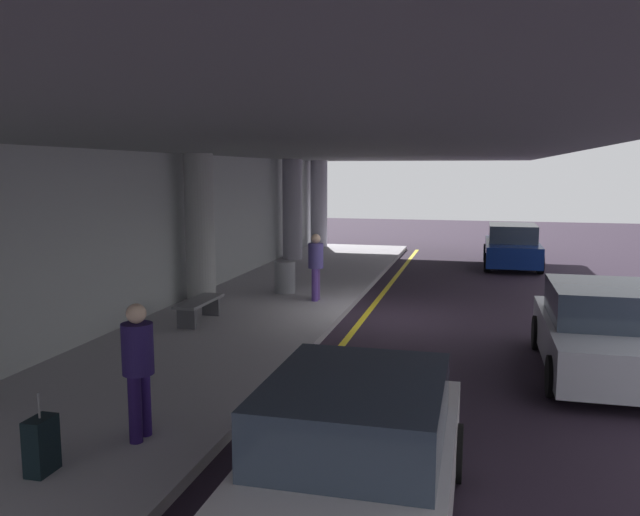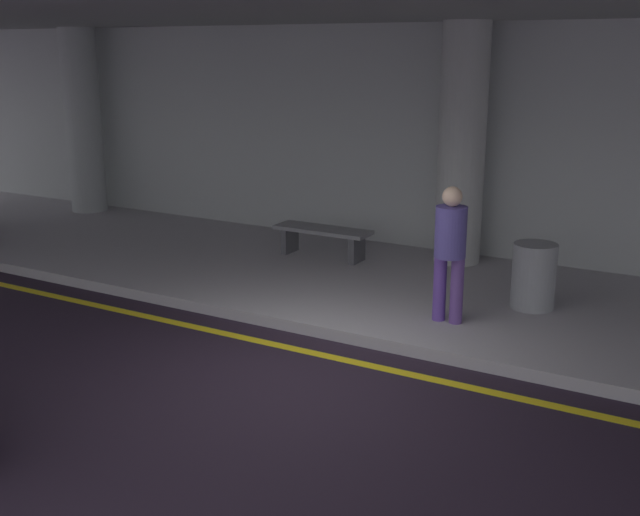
{
  "view_description": "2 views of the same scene",
  "coord_description": "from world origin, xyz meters",
  "px_view_note": "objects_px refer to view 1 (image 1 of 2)",
  "views": [
    {
      "loc": [
        -14.39,
        -1.96,
        3.4
      ],
      "look_at": [
        0.02,
        1.63,
        1.35
      ],
      "focal_mm": 35.81,
      "sensor_mm": 36.0,
      "label": 1
    },
    {
      "loc": [
        4.0,
        -6.62,
        3.4
      ],
      "look_at": [
        -0.54,
        1.29,
        0.92
      ],
      "focal_mm": 43.43,
      "sensor_mm": 36.0,
      "label": 2
    }
  ],
  "objects_px": {
    "support_column_left_mid": "(200,229)",
    "car_navy": "(512,247)",
    "car_white": "(354,464)",
    "suitcase_upright_primary": "(41,445)",
    "car_silver": "(600,332)",
    "bench_metal": "(199,306)",
    "trash_bin_steel": "(285,277)",
    "support_column_right_mid": "(319,204)",
    "person_waiting_for_ride": "(138,362)",
    "support_column_center": "(292,209)",
    "traveler_with_luggage": "(316,262)"
  },
  "relations": [
    {
      "from": "support_column_left_mid",
      "to": "car_navy",
      "type": "height_order",
      "value": "support_column_left_mid"
    },
    {
      "from": "car_white",
      "to": "suitcase_upright_primary",
      "type": "xyz_separation_m",
      "value": [
        0.12,
        3.44,
        -0.25
      ]
    },
    {
      "from": "car_navy",
      "to": "car_white",
      "type": "bearing_deg",
      "value": -8.33
    },
    {
      "from": "car_silver",
      "to": "bench_metal",
      "type": "height_order",
      "value": "car_silver"
    },
    {
      "from": "suitcase_upright_primary",
      "to": "bench_metal",
      "type": "bearing_deg",
      "value": 15.31
    },
    {
      "from": "trash_bin_steel",
      "to": "support_column_right_mid",
      "type": "bearing_deg",
      "value": 9.12
    },
    {
      "from": "support_column_right_mid",
      "to": "car_silver",
      "type": "xyz_separation_m",
      "value": [
        -15.18,
        -8.66,
        -1.26
      ]
    },
    {
      "from": "person_waiting_for_ride",
      "to": "car_navy",
      "type": "bearing_deg",
      "value": -37.32
    },
    {
      "from": "support_column_center",
      "to": "car_silver",
      "type": "height_order",
      "value": "support_column_center"
    },
    {
      "from": "bench_metal",
      "to": "support_column_left_mid",
      "type": "bearing_deg",
      "value": 23.28
    },
    {
      "from": "support_column_right_mid",
      "to": "suitcase_upright_primary",
      "type": "xyz_separation_m",
      "value": [
        -20.79,
        -2.13,
        -1.51
      ]
    },
    {
      "from": "support_column_center",
      "to": "support_column_right_mid",
      "type": "height_order",
      "value": "same"
    },
    {
      "from": "traveler_with_luggage",
      "to": "person_waiting_for_ride",
      "type": "relative_size",
      "value": 1.0
    },
    {
      "from": "support_column_right_mid",
      "to": "trash_bin_steel",
      "type": "xyz_separation_m",
      "value": [
        -10.36,
        -1.66,
        -1.4
      ]
    },
    {
      "from": "car_navy",
      "to": "trash_bin_steel",
      "type": "bearing_deg",
      "value": -41.28
    },
    {
      "from": "car_navy",
      "to": "trash_bin_steel",
      "type": "distance_m",
      "value": 9.55
    },
    {
      "from": "support_column_center",
      "to": "bench_metal",
      "type": "xyz_separation_m",
      "value": [
        -9.96,
        -0.84,
        -1.47
      ]
    },
    {
      "from": "car_navy",
      "to": "suitcase_upright_primary",
      "type": "xyz_separation_m",
      "value": [
        -17.73,
        5.67,
        -0.25
      ]
    },
    {
      "from": "traveler_with_luggage",
      "to": "bench_metal",
      "type": "relative_size",
      "value": 1.05
    },
    {
      "from": "car_silver",
      "to": "bench_metal",
      "type": "distance_m",
      "value": 7.92
    },
    {
      "from": "person_waiting_for_ride",
      "to": "bench_metal",
      "type": "height_order",
      "value": "person_waiting_for_ride"
    },
    {
      "from": "support_column_left_mid",
      "to": "car_navy",
      "type": "distance_m",
      "value": 11.94
    },
    {
      "from": "support_column_right_mid",
      "to": "car_white",
      "type": "height_order",
      "value": "support_column_right_mid"
    },
    {
      "from": "support_column_center",
      "to": "car_navy",
      "type": "xyz_separation_m",
      "value": [
        0.94,
        -7.81,
        -1.26
      ]
    },
    {
      "from": "car_silver",
      "to": "traveler_with_luggage",
      "type": "bearing_deg",
      "value": -124.09
    },
    {
      "from": "traveler_with_luggage",
      "to": "trash_bin_steel",
      "type": "distance_m",
      "value": 1.4
    },
    {
      "from": "support_column_center",
      "to": "suitcase_upright_primary",
      "type": "distance_m",
      "value": 16.99
    },
    {
      "from": "car_silver",
      "to": "trash_bin_steel",
      "type": "relative_size",
      "value": 4.82
    },
    {
      "from": "traveler_with_luggage",
      "to": "suitcase_upright_primary",
      "type": "bearing_deg",
      "value": 132.5
    },
    {
      "from": "support_column_center",
      "to": "trash_bin_steel",
      "type": "height_order",
      "value": "support_column_center"
    },
    {
      "from": "bench_metal",
      "to": "support_column_right_mid",
      "type": "bearing_deg",
      "value": 3.45
    },
    {
      "from": "trash_bin_steel",
      "to": "support_column_left_mid",
      "type": "bearing_deg",
      "value": 134.58
    },
    {
      "from": "car_silver",
      "to": "suitcase_upright_primary",
      "type": "height_order",
      "value": "car_silver"
    },
    {
      "from": "person_waiting_for_ride",
      "to": "bench_metal",
      "type": "bearing_deg",
      "value": -2.38
    },
    {
      "from": "car_silver",
      "to": "car_navy",
      "type": "bearing_deg",
      "value": -175.77
    },
    {
      "from": "trash_bin_steel",
      "to": "suitcase_upright_primary",
      "type": "bearing_deg",
      "value": -177.42
    },
    {
      "from": "person_waiting_for_ride",
      "to": "traveler_with_luggage",
      "type": "bearing_deg",
      "value": -20.33
    },
    {
      "from": "car_silver",
      "to": "bench_metal",
      "type": "xyz_separation_m",
      "value": [
        1.23,
        7.82,
        -0.21
      ]
    },
    {
      "from": "support_column_right_mid",
      "to": "bench_metal",
      "type": "bearing_deg",
      "value": -176.55
    },
    {
      "from": "bench_metal",
      "to": "trash_bin_steel",
      "type": "bearing_deg",
      "value": -12.88
    },
    {
      "from": "support_column_center",
      "to": "car_white",
      "type": "distance_m",
      "value": 17.85
    },
    {
      "from": "support_column_left_mid",
      "to": "car_white",
      "type": "height_order",
      "value": "support_column_left_mid"
    },
    {
      "from": "car_silver",
      "to": "suitcase_upright_primary",
      "type": "relative_size",
      "value": 4.56
    },
    {
      "from": "car_white",
      "to": "person_waiting_for_ride",
      "type": "distance_m",
      "value": 3.13
    },
    {
      "from": "suitcase_upright_primary",
      "to": "support_column_left_mid",
      "type": "bearing_deg",
      "value": 18.24
    },
    {
      "from": "traveler_with_luggage",
      "to": "support_column_center",
      "type": "bearing_deg",
      "value": -23.25
    },
    {
      "from": "support_column_left_mid",
      "to": "car_silver",
      "type": "bearing_deg",
      "value": -110.18
    },
    {
      "from": "person_waiting_for_ride",
      "to": "car_silver",
      "type": "bearing_deg",
      "value": -72.93
    },
    {
      "from": "car_silver",
      "to": "car_navy",
      "type": "distance_m",
      "value": 12.16
    },
    {
      "from": "car_white",
      "to": "bench_metal",
      "type": "bearing_deg",
      "value": 36.05
    }
  ]
}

